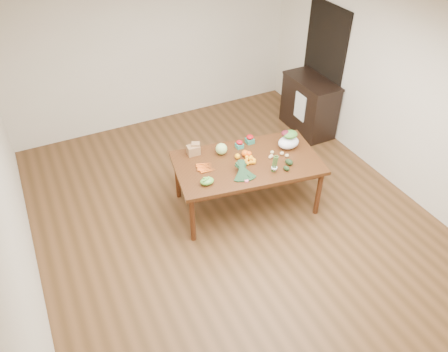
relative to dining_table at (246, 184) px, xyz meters
name	(u,v)px	position (x,y,z in m)	size (l,w,h in m)	color
floor	(233,220)	(-0.30, -0.20, -0.38)	(6.00, 6.00, 0.00)	brown
ceiling	(237,19)	(-0.30, -0.20, 2.33)	(5.00, 6.00, 0.02)	white
room_walls	(235,136)	(-0.30, -0.20, 0.97)	(5.02, 6.02, 2.70)	white
dining_table	(246,184)	(0.00, 0.00, 0.00)	(1.89, 1.05, 0.75)	#472A10
doorway_dark	(322,68)	(2.18, 1.40, 0.68)	(0.02, 1.00, 2.10)	black
cabinet	(309,105)	(1.92, 1.29, 0.10)	(0.52, 1.02, 0.94)	black
dish_towel	(300,107)	(1.66, 1.20, 0.18)	(0.02, 0.28, 0.45)	white
paper_bag	(193,149)	(-0.57, 0.46, 0.45)	(0.22, 0.18, 0.16)	#9E7A46
cabbage	(221,149)	(-0.23, 0.31, 0.45)	(0.16, 0.16, 0.16)	#B7D87C
strawberry_basket_a	(239,145)	(0.06, 0.33, 0.42)	(0.09, 0.09, 0.09)	#B40C1D
strawberry_basket_b	(250,140)	(0.24, 0.37, 0.42)	(0.11, 0.11, 0.10)	#AF0B14
orange_a	(238,156)	(-0.09, 0.11, 0.41)	(0.07, 0.07, 0.07)	#FFA20F
orange_b	(245,153)	(0.03, 0.12, 0.42)	(0.09, 0.09, 0.09)	orange
orange_c	(249,154)	(0.08, 0.10, 0.41)	(0.07, 0.07, 0.07)	#F6570F
mandarin_cluster	(250,159)	(0.03, -0.03, 0.42)	(0.18, 0.18, 0.09)	orange
carrots	(205,167)	(-0.55, 0.11, 0.39)	(0.22, 0.22, 0.03)	orange
snap_pea_bag	(207,181)	(-0.66, -0.19, 0.41)	(0.18, 0.13, 0.08)	#62A437
kale_bunch	(244,172)	(-0.19, -0.27, 0.45)	(0.32, 0.40, 0.16)	black
asparagus_bundle	(275,164)	(0.20, -0.35, 0.50)	(0.08, 0.08, 0.25)	#457435
potato_a	(270,157)	(0.30, -0.08, 0.40)	(0.05, 0.04, 0.04)	tan
potato_b	(271,156)	(0.33, -0.07, 0.40)	(0.06, 0.05, 0.05)	tan
potato_c	(282,153)	(0.48, -0.08, 0.40)	(0.06, 0.05, 0.05)	tan
potato_d	(272,152)	(0.38, 0.00, 0.40)	(0.06, 0.05, 0.05)	tan
potato_e	(287,156)	(0.52, -0.15, 0.40)	(0.06, 0.05, 0.05)	#D4C17A
avocado_a	(286,168)	(0.35, -0.39, 0.41)	(0.06, 0.09, 0.06)	black
avocado_b	(289,162)	(0.45, -0.30, 0.41)	(0.08, 0.12, 0.08)	black
salad_bag	(289,140)	(0.65, 0.04, 0.49)	(0.30, 0.22, 0.23)	white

